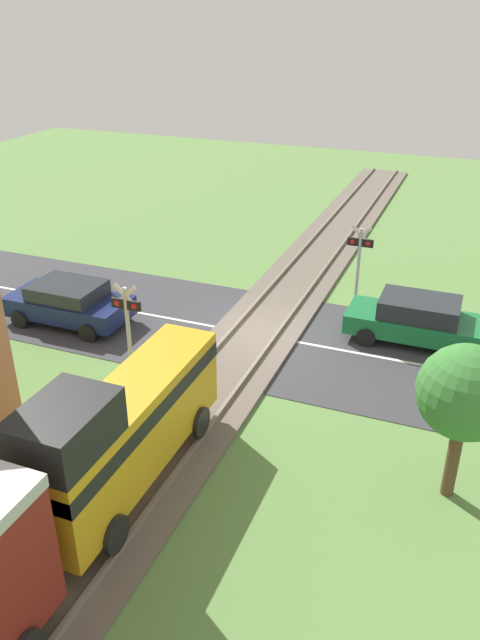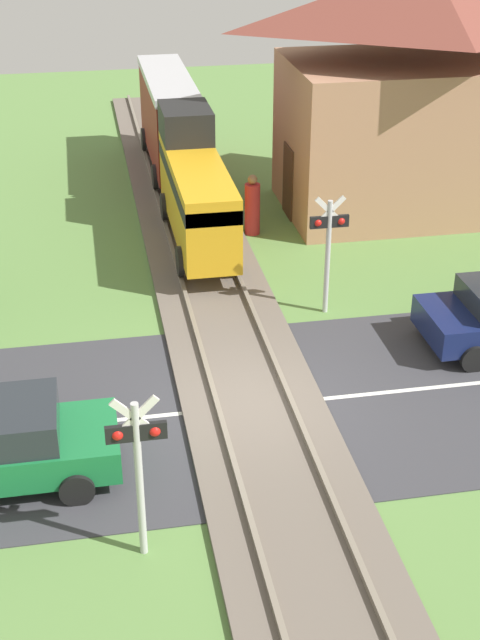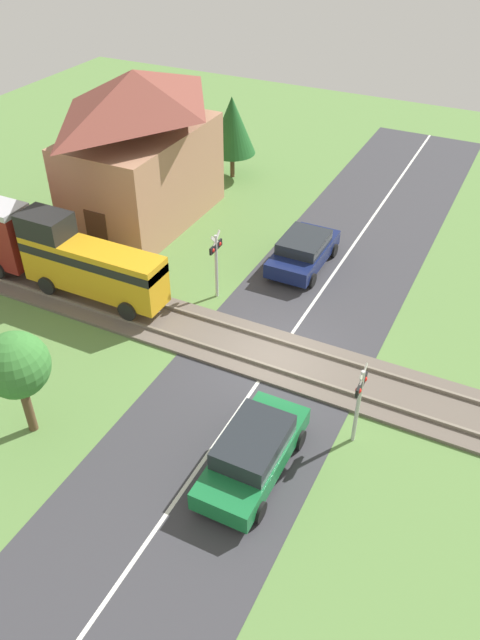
% 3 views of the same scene
% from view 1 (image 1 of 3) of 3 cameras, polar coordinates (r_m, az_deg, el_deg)
% --- Properties ---
extents(ground_plane, '(60.00, 60.00, 0.00)m').
position_cam_1_polar(ground_plane, '(20.26, 1.47, -1.37)').
color(ground_plane, '#5B8442').
extents(road_surface, '(48.00, 6.40, 0.02)m').
position_cam_1_polar(road_surface, '(20.26, 1.47, -1.34)').
color(road_surface, '#38383D').
rests_on(road_surface, ground_plane).
extents(track_bed, '(2.80, 48.00, 0.24)m').
position_cam_1_polar(track_bed, '(20.23, 1.47, -1.20)').
color(track_bed, '#665B51').
rests_on(track_bed, ground_plane).
extents(train, '(1.58, 12.67, 3.18)m').
position_cam_1_polar(train, '(11.30, -19.63, -18.07)').
color(train, gold).
rests_on(train, track_bed).
extents(car_near_crossing, '(4.38, 1.93, 1.50)m').
position_cam_1_polar(car_near_crossing, '(20.27, 15.95, 0.03)').
color(car_near_crossing, '#197038').
rests_on(car_near_crossing, ground_plane).
extents(car_far_side, '(4.08, 2.07, 1.41)m').
position_cam_1_polar(car_far_side, '(21.51, -15.38, 1.60)').
color(car_far_side, '#141E4C').
rests_on(car_far_side, ground_plane).
extents(crossing_signal_west_approach, '(0.90, 0.18, 2.89)m').
position_cam_1_polar(crossing_signal_west_approach, '(22.16, 10.86, 5.97)').
color(crossing_signal_west_approach, '#B7B7B7').
rests_on(crossing_signal_west_approach, ground_plane).
extents(crossing_signal_east_approach, '(0.90, 0.18, 2.89)m').
position_cam_1_polar(crossing_signal_east_approach, '(17.46, -10.27, 0.18)').
color(crossing_signal_east_approach, '#B7B7B7').
rests_on(crossing_signal_east_approach, ground_plane).
extents(pedestrian_by_station, '(0.43, 0.43, 1.73)m').
position_cam_1_polar(pedestrian_by_station, '(14.27, -17.66, -12.60)').
color(pedestrian_by_station, '#B2282D').
rests_on(pedestrian_by_station, ground_plane).
extents(tree_roadside_hedge, '(1.99, 1.99, 3.62)m').
position_cam_1_polar(tree_roadside_hedge, '(13.39, 19.92, -6.35)').
color(tree_roadside_hedge, brown).
rests_on(tree_roadside_hedge, ground_plane).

